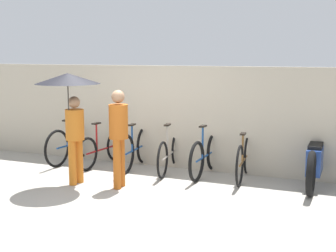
# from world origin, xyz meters

# --- Properties ---
(ground_plane) EXTENTS (30.00, 30.00, 0.00)m
(ground_plane) POSITION_xyz_m (0.00, 0.00, 0.00)
(ground_plane) COLOR #9E998E
(back_wall) EXTENTS (12.85, 0.12, 2.02)m
(back_wall) POSITION_xyz_m (0.00, 2.24, 1.01)
(back_wall) COLOR #B2A893
(back_wall) RESTS_ON ground
(parked_bicycle_0) EXTENTS (0.44, 1.80, 1.03)m
(parked_bicycle_0) POSITION_xyz_m (-1.82, 1.82, 0.40)
(parked_bicycle_0) COLOR black
(parked_bicycle_0) RESTS_ON ground
(parked_bicycle_1) EXTENTS (0.44, 1.68, 1.11)m
(parked_bicycle_1) POSITION_xyz_m (-1.09, 1.79, 0.36)
(parked_bicycle_1) COLOR black
(parked_bicycle_1) RESTS_ON ground
(parked_bicycle_2) EXTENTS (0.44, 1.71, 1.02)m
(parked_bicycle_2) POSITION_xyz_m (-0.36, 1.84, 0.39)
(parked_bicycle_2) COLOR black
(parked_bicycle_2) RESTS_ON ground
(parked_bicycle_3) EXTENTS (0.44, 1.75, 1.08)m
(parked_bicycle_3) POSITION_xyz_m (0.36, 1.86, 0.37)
(parked_bicycle_3) COLOR black
(parked_bicycle_3) RESTS_ON ground
(parked_bicycle_4) EXTENTS (0.44, 1.71, 0.98)m
(parked_bicycle_4) POSITION_xyz_m (1.09, 1.84, 0.38)
(parked_bicycle_4) COLOR black
(parked_bicycle_4) RESTS_ON ground
(parked_bicycle_5) EXTENTS (0.44, 1.67, 1.11)m
(parked_bicycle_5) POSITION_xyz_m (1.82, 1.82, 0.38)
(parked_bicycle_5) COLOR black
(parked_bicycle_5) RESTS_ON ground
(pedestrian_leading) EXTENTS (1.09, 1.09, 1.93)m
(pedestrian_leading) POSITION_xyz_m (-0.83, 0.33, 1.56)
(pedestrian_leading) COLOR #C66B1E
(pedestrian_leading) RESTS_ON ground
(pedestrian_center) EXTENTS (0.32, 0.32, 1.66)m
(pedestrian_center) POSITION_xyz_m (-0.01, 0.51, 0.97)
(pedestrian_center) COLOR #B25619
(pedestrian_center) RESTS_ON ground
(motorcycle) EXTENTS (0.58, 2.10, 0.94)m
(motorcycle) POSITION_xyz_m (3.04, 1.91, 0.42)
(motorcycle) COLOR black
(motorcycle) RESTS_ON ground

